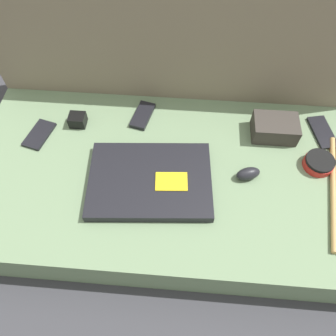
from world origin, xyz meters
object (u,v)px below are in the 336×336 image
(speaker_puck, at_px, (319,163))
(phone_silver, at_px, (39,134))
(laptop, at_px, (150,180))
(charger_brick, at_px, (78,120))
(phone_black, at_px, (322,132))
(computer_mouse, at_px, (248,174))
(phone_small, at_px, (143,115))
(camera_pouch, at_px, (275,128))

(speaker_puck, xyz_separation_m, phone_silver, (-0.86, 0.05, -0.01))
(laptop, xyz_separation_m, charger_brick, (-0.26, 0.20, 0.01))
(laptop, distance_m, charger_brick, 0.33)
(phone_silver, distance_m, phone_black, 0.91)
(computer_mouse, relative_size, speaker_puck, 0.90)
(phone_small, distance_m, charger_brick, 0.21)
(laptop, xyz_separation_m, computer_mouse, (0.28, 0.04, 0.00))
(laptop, bearing_deg, speaker_puck, 7.14)
(laptop, distance_m, phone_black, 0.58)
(computer_mouse, xyz_separation_m, phone_small, (-0.33, 0.21, -0.01))
(speaker_puck, height_order, phone_black, speaker_puck)
(phone_small, bearing_deg, phone_black, 11.01)
(phone_black, relative_size, phone_small, 1.14)
(phone_silver, height_order, camera_pouch, camera_pouch)
(phone_small, xyz_separation_m, charger_brick, (-0.20, -0.05, 0.01))
(phone_black, bearing_deg, phone_small, 165.51)
(computer_mouse, height_order, camera_pouch, camera_pouch)
(speaker_puck, distance_m, charger_brick, 0.76)
(computer_mouse, relative_size, camera_pouch, 0.57)
(computer_mouse, relative_size, phone_black, 0.57)
(speaker_puck, relative_size, camera_pouch, 0.63)
(phone_black, distance_m, phone_small, 0.58)
(laptop, xyz_separation_m, phone_small, (-0.05, 0.25, -0.01))
(camera_pouch, bearing_deg, phone_small, 174.55)
(phone_small, bearing_deg, charger_brick, -153.71)
(laptop, distance_m, phone_silver, 0.40)
(speaker_puck, bearing_deg, phone_silver, 176.84)
(laptop, bearing_deg, phone_silver, 154.27)
(laptop, distance_m, speaker_puck, 0.50)
(computer_mouse, bearing_deg, phone_silver, 152.47)
(phone_silver, distance_m, phone_small, 0.34)
(laptop, xyz_separation_m, phone_black, (0.53, 0.23, -0.01))
(camera_pouch, relative_size, charger_brick, 2.66)
(phone_silver, height_order, phone_black, same)
(computer_mouse, xyz_separation_m, phone_silver, (-0.65, 0.11, -0.01))
(laptop, relative_size, computer_mouse, 4.65)
(computer_mouse, height_order, speaker_puck, computer_mouse)
(laptop, height_order, charger_brick, charger_brick)
(computer_mouse, height_order, charger_brick, charger_brick)
(computer_mouse, xyz_separation_m, charger_brick, (-0.54, 0.16, 0.00))
(speaker_puck, height_order, charger_brick, charger_brick)
(phone_silver, relative_size, phone_small, 1.01)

